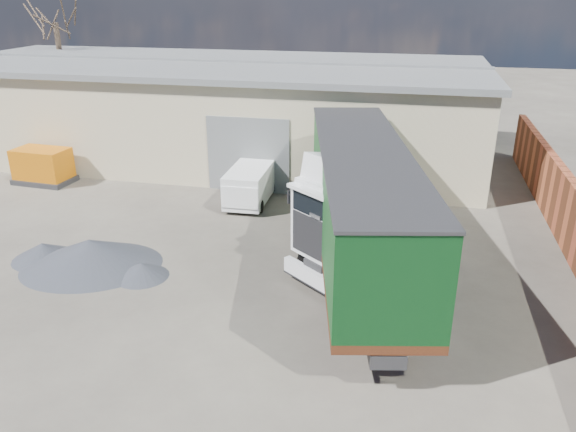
% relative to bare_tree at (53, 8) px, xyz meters
% --- Properties ---
extents(ground, '(120.00, 120.00, 0.00)m').
position_rel_bare_tree_xyz_m(ground, '(18.00, -20.00, -7.92)').
color(ground, black).
rests_on(ground, ground).
extents(warehouse, '(30.60, 12.60, 5.42)m').
position_rel_bare_tree_xyz_m(warehouse, '(12.00, -4.00, -5.26)').
color(warehouse, '#C0B594').
rests_on(warehouse, ground).
extents(brick_boundary_wall, '(0.35, 26.00, 2.50)m').
position_rel_bare_tree_xyz_m(brick_boundary_wall, '(29.50, -14.00, -6.67)').
color(brick_boundary_wall, brown).
rests_on(brick_boundary_wall, ground).
extents(bare_tree, '(4.00, 4.00, 9.60)m').
position_rel_bare_tree_xyz_m(bare_tree, '(0.00, 0.00, 0.00)').
color(bare_tree, '#382B21').
rests_on(bare_tree, ground).
extents(tractor_unit, '(5.82, 6.46, 4.32)m').
position_rel_bare_tree_xyz_m(tractor_unit, '(21.98, -17.26, -6.10)').
color(tractor_unit, black).
rests_on(tractor_unit, ground).
extents(box_trailer, '(5.49, 13.49, 4.39)m').
position_rel_bare_tree_xyz_m(box_trailer, '(21.99, -16.96, -5.25)').
color(box_trailer, '#2D2D30').
rests_on(box_trailer, ground).
extents(panel_van, '(1.77, 4.10, 1.66)m').
position_rel_bare_tree_xyz_m(panel_van, '(16.50, -11.43, -7.07)').
color(panel_van, black).
rests_on(panel_van, ground).
extents(orange_skip, '(2.90, 1.93, 1.74)m').
position_rel_bare_tree_xyz_m(orange_skip, '(5.57, -11.04, -7.16)').
color(orange_skip, '#2D2D30').
rests_on(orange_skip, ground).
extents(gravel_heap, '(6.73, 6.31, 1.03)m').
position_rel_bare_tree_xyz_m(gravel_heap, '(12.69, -18.83, -7.45)').
color(gravel_heap, '#1F2229').
rests_on(gravel_heap, ground).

